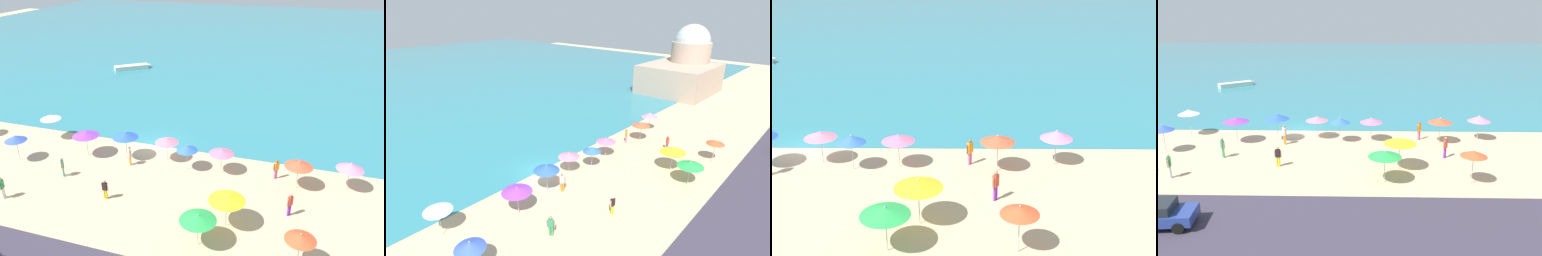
{
  "view_description": "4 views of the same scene",
  "coord_description": "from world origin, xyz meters",
  "views": [
    {
      "loc": [
        12.67,
        -29.14,
        16.5
      ],
      "look_at": [
        3.28,
        0.51,
        2.07
      ],
      "focal_mm": 35.0,
      "sensor_mm": 36.0,
      "label": 1
    },
    {
      "loc": [
        -16.33,
        -19.95,
        14.98
      ],
      "look_at": [
        7.45,
        1.68,
        1.9
      ],
      "focal_mm": 28.0,
      "sensor_mm": 36.0,
      "label": 2
    },
    {
      "loc": [
        11.25,
        -30.25,
        13.34
      ],
      "look_at": [
        10.92,
        0.33,
        1.4
      ],
      "focal_mm": 45.0,
      "sensor_mm": 36.0,
      "label": 3
    },
    {
      "loc": [
        5.69,
        -35.5,
        11.3
      ],
      "look_at": [
        4.93,
        -2.51,
        1.09
      ],
      "focal_mm": 35.0,
      "sensor_mm": 36.0,
      "label": 4
    }
  ],
  "objects": [
    {
      "name": "beach_umbrella_6",
      "position": [
        -10.38,
        -1.62,
        2.28
      ],
      "size": [
        1.95,
        1.95,
        2.57
      ],
      "color": "#B2B2B7",
      "rests_on": "ground_plane"
    },
    {
      "name": "bather_2",
      "position": [
        11.32,
        -2.47,
        0.97
      ],
      "size": [
        0.43,
        0.42,
        1.72
      ],
      "color": "#D367A3",
      "rests_on": "ground_plane"
    },
    {
      "name": "beach_umbrella_8",
      "position": [
        7.52,
        -11.68,
        2.08
      ],
      "size": [
        2.33,
        2.33,
        2.33
      ],
      "color": "#B2B2B7",
      "rests_on": "ground_plane"
    },
    {
      "name": "beach_umbrella_13",
      "position": [
        1.86,
        -2.24,
        1.88
      ],
      "size": [
        2.06,
        2.06,
        2.14
      ],
      "color": "#B2B2B7",
      "rests_on": "ground_plane"
    },
    {
      "name": "sea",
      "position": [
        0.0,
        55.0,
        0.03
      ],
      "size": [
        150.0,
        110.0,
        0.05
      ],
      "primitive_type": "cube",
      "color": "teal",
      "rests_on": "ground_plane"
    },
    {
      "name": "beach_umbrella_12",
      "position": [
        -1.7,
        -3.01,
        2.29
      ],
      "size": [
        2.25,
        2.25,
        2.62
      ],
      "color": "#B2B2B7",
      "rests_on": "ground_plane"
    },
    {
      "name": "bather_5",
      "position": [
        12.72,
        -6.99,
        1.0
      ],
      "size": [
        0.39,
        0.47,
        1.78
      ],
      "color": "purple",
      "rests_on": "ground_plane"
    },
    {
      "name": "beach_umbrella_7",
      "position": [
        4.05,
        -3.24,
        2.02
      ],
      "size": [
        1.81,
        1.81,
        2.33
      ],
      "color": "#B2B2B7",
      "rests_on": "ground_plane"
    },
    {
      "name": "beach_umbrella_4",
      "position": [
        16.74,
        -2.39,
        2.03
      ],
      "size": [
        2.04,
        2.04,
        2.35
      ],
      "color": "#B2B2B7",
      "rests_on": "ground_plane"
    },
    {
      "name": "beach_umbrella_1",
      "position": [
        -10.58,
        -6.21,
        2.14
      ],
      "size": [
        1.87,
        1.87,
        2.45
      ],
      "color": "#B2B2B7",
      "rests_on": "ground_plane"
    },
    {
      "name": "bather_0",
      "position": [
        -0.86,
        -4.04,
        1.01
      ],
      "size": [
        0.42,
        0.44,
        1.79
      ],
      "color": "orange",
      "rests_on": "ground_plane"
    },
    {
      "name": "ground_plane",
      "position": [
        0.0,
        0.0,
        0.0
      ],
      "size": [
        160.0,
        160.0,
        0.0
      ],
      "primitive_type": "plane",
      "color": "#CAAE87"
    },
    {
      "name": "bather_3",
      "position": [
        -0.41,
        -9.07,
        0.91
      ],
      "size": [
        0.57,
        0.24,
        1.62
      ],
      "color": "gold",
      "rests_on": "ground_plane"
    },
    {
      "name": "bather_4",
      "position": [
        -5.27,
        -7.32,
        0.94
      ],
      "size": [
        0.41,
        0.45,
        1.67
      ],
      "color": "#399550",
      "rests_on": "ground_plane"
    },
    {
      "name": "bather_1",
      "position": [
        -7.69,
        -11.29,
        1.01
      ],
      "size": [
        0.3,
        0.56,
        1.8
      ],
      "color": "silver",
      "rests_on": "ground_plane"
    },
    {
      "name": "coastal_road",
      "position": [
        0.0,
        -18.0,
        0.03
      ],
      "size": [
        80.0,
        8.0,
        0.06
      ],
      "primitive_type": "cube",
      "color": "#3A3242",
      "rests_on": "ground_plane"
    },
    {
      "name": "skiff_nearshore",
      "position": [
        -13.84,
        23.02,
        0.37
      ],
      "size": [
        5.13,
        4.36,
        0.63
      ],
      "color": "silver",
      "rests_on": "sea"
    },
    {
      "name": "beach_umbrella_9",
      "position": [
        13.53,
        -11.72,
        2.19
      ],
      "size": [
        1.81,
        1.81,
        2.46
      ],
      "color": "#B2B2B7",
      "rests_on": "ground_plane"
    },
    {
      "name": "beach_umbrella_10",
      "position": [
        13.0,
        -3.35,
        2.12
      ],
      "size": [
        2.15,
        2.15,
        2.4
      ],
      "color": "#B2B2B7",
      "rests_on": "ground_plane"
    },
    {
      "name": "beach_umbrella_5",
      "position": [
        6.88,
        -2.85,
        1.94
      ],
      "size": [
        2.06,
        2.06,
        2.2
      ],
      "color": "#B2B2B7",
      "rests_on": "ground_plane"
    },
    {
      "name": "beach_umbrella_2",
      "position": [
        8.78,
        -9.39,
        2.26
      ],
      "size": [
        2.46,
        2.46,
        2.55
      ],
      "color": "#B2B2B7",
      "rests_on": "ground_plane"
    },
    {
      "name": "beach_umbrella_0",
      "position": [
        -5.27,
        -3.62,
        2.13
      ],
      "size": [
        2.36,
        2.36,
        2.39
      ],
      "color": "#B2B2B7",
      "rests_on": "ground_plane"
    }
  ]
}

